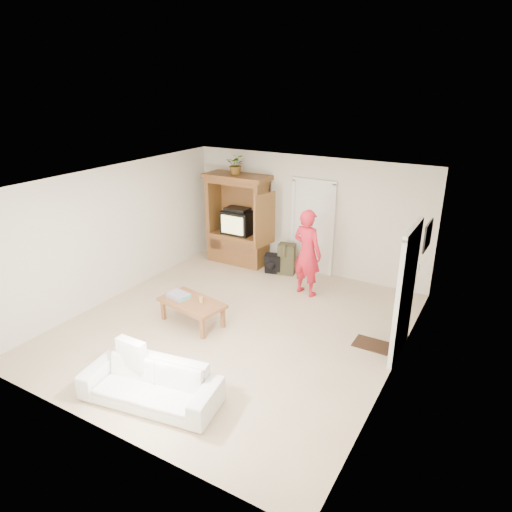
{
  "coord_description": "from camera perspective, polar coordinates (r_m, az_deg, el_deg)",
  "views": [
    {
      "loc": [
        3.88,
        -5.98,
        4.1
      ],
      "look_at": [
        0.08,
        0.6,
        1.15
      ],
      "focal_mm": 32.0,
      "sensor_mm": 36.0,
      "label": 1
    }
  ],
  "objects": [
    {
      "name": "candle",
      "position": [
        8.1,
        -6.89,
        -5.42
      ],
      "size": [
        0.08,
        0.08,
        0.1
      ],
      "primitive_type": "cylinder",
      "color": "tan",
      "rests_on": "coffee_table"
    },
    {
      "name": "wall_back",
      "position": [
        10.17,
        6.41,
        5.12
      ],
      "size": [
        5.5,
        0.0,
        5.5
      ],
      "primitive_type": "plane",
      "rotation": [
        1.57,
        0.0,
        0.0
      ],
      "color": "silver",
      "rests_on": "floor"
    },
    {
      "name": "framed_picture",
      "position": [
        8.34,
        20.69,
        2.39
      ],
      "size": [
        0.03,
        0.6,
        0.48
      ],
      "primitive_type": "cube",
      "color": "black",
      "rests_on": "wall_right"
    },
    {
      "name": "sofa",
      "position": [
        6.53,
        -13.06,
        -15.28
      ],
      "size": [
        1.99,
        1.05,
        0.55
      ],
      "primitive_type": "imported",
      "rotation": [
        0.0,
        0.0,
        0.17
      ],
      "color": "white",
      "rests_on": "floor"
    },
    {
      "name": "backpack_olive",
      "position": [
        10.2,
        3.86,
        -0.37
      ],
      "size": [
        0.42,
        0.35,
        0.7
      ],
      "primitive_type": null,
      "rotation": [
        0.0,
        0.0,
        0.22
      ],
      "color": "#47442B",
      "rests_on": "floor"
    },
    {
      "name": "ceiling",
      "position": [
        7.28,
        -2.95,
        9.31
      ],
      "size": [
        6.0,
        6.0,
        0.0
      ],
      "primitive_type": "plane",
      "rotation": [
        3.14,
        0.0,
        0.0
      ],
      "color": "white",
      "rests_on": "floor"
    },
    {
      "name": "wall_front",
      "position": [
        5.63,
        -19.69,
        -9.97
      ],
      "size": [
        5.5,
        0.0,
        5.5
      ],
      "primitive_type": "plane",
      "rotation": [
        -1.57,
        0.0,
        0.0
      ],
      "color": "silver",
      "rests_on": "floor"
    },
    {
      "name": "coffee_table",
      "position": [
        8.2,
        -7.99,
        -5.97
      ],
      "size": [
        1.28,
        0.84,
        0.44
      ],
      "rotation": [
        0.0,
        0.0,
        -0.18
      ],
      "color": "brown",
      "rests_on": "floor"
    },
    {
      "name": "door_back",
      "position": [
        10.17,
        7.05,
        3.44
      ],
      "size": [
        0.85,
        0.05,
        2.04
      ],
      "primitive_type": "cube",
      "color": "white",
      "rests_on": "floor"
    },
    {
      "name": "armoire",
      "position": [
        10.7,
        -2.17,
        3.87
      ],
      "size": [
        1.82,
        1.14,
        2.1
      ],
      "color": "brown",
      "rests_on": "floor"
    },
    {
      "name": "backpack_black",
      "position": [
        10.26,
        2.16,
        -0.99
      ],
      "size": [
        0.4,
        0.29,
        0.44
      ],
      "primitive_type": null,
      "rotation": [
        0.0,
        0.0,
        0.25
      ],
      "color": "black",
      "rests_on": "floor"
    },
    {
      "name": "man",
      "position": [
        9.09,
        6.42,
        0.41
      ],
      "size": [
        0.73,
        0.57,
        1.78
      ],
      "primitive_type": "imported",
      "rotation": [
        0.0,
        0.0,
        2.89
      ],
      "color": "red",
      "rests_on": "floor"
    },
    {
      "name": "towel",
      "position": [
        8.32,
        -9.67,
        -4.88
      ],
      "size": [
        0.43,
        0.35,
        0.08
      ],
      "primitive_type": "cube",
      "rotation": [
        0.0,
        0.0,
        -0.19
      ],
      "color": "#E04A93",
      "rests_on": "coffee_table"
    },
    {
      "name": "doorway_right",
      "position": [
        7.35,
        18.22,
        -4.68
      ],
      "size": [
        0.05,
        0.9,
        2.04
      ],
      "primitive_type": "cube",
      "color": "black",
      "rests_on": "floor"
    },
    {
      "name": "plant",
      "position": [
        10.35,
        -2.49,
        11.37
      ],
      "size": [
        0.51,
        0.48,
        0.46
      ],
      "primitive_type": "imported",
      "rotation": [
        0.0,
        0.0,
        0.36
      ],
      "color": "#4C7238",
      "rests_on": "armoire"
    },
    {
      "name": "floor",
      "position": [
        8.22,
        -2.6,
        -8.72
      ],
      "size": [
        6.0,
        6.0,
        0.0
      ],
      "primitive_type": "plane",
      "color": "tan",
      "rests_on": "ground"
    },
    {
      "name": "wall_right",
      "position": [
        6.7,
        17.55,
        -4.56
      ],
      "size": [
        0.0,
        6.0,
        6.0
      ],
      "primitive_type": "plane",
      "rotation": [
        1.57,
        0.0,
        -1.57
      ],
      "color": "silver",
      "rests_on": "floor"
    },
    {
      "name": "wall_left",
      "position": [
        9.35,
        -17.13,
        2.84
      ],
      "size": [
        0.0,
        6.0,
        6.0
      ],
      "primitive_type": "plane",
      "rotation": [
        1.57,
        0.0,
        1.57
      ],
      "color": "silver",
      "rests_on": "floor"
    },
    {
      "name": "doormat",
      "position": [
        7.9,
        14.33,
        -10.68
      ],
      "size": [
        0.6,
        0.4,
        0.02
      ],
      "primitive_type": "cube",
      "color": "#382316",
      "rests_on": "floor"
    }
  ]
}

